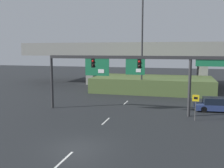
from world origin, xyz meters
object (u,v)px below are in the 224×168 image
at_px(signal_gantry, 126,66).
at_px(highway_light_pole_near, 142,30).
at_px(parked_sedan_near_right, 215,105).
at_px(speed_limit_sign, 196,104).

height_order(signal_gantry, highway_light_pole_near, highway_light_pole_near).
bearing_deg(highway_light_pole_near, parked_sedan_near_right, -41.21).
xyz_separation_m(highway_light_pole_near, parked_sedan_near_right, (9.08, -7.95, -8.52)).
distance_m(signal_gantry, highway_light_pole_near, 11.82).
bearing_deg(speed_limit_sign, parked_sedan_near_right, 64.06).
xyz_separation_m(signal_gantry, highway_light_pole_near, (-0.03, 10.98, 4.38)).
bearing_deg(parked_sedan_near_right, highway_light_pole_near, 133.36).
height_order(speed_limit_sign, highway_light_pole_near, highway_light_pole_near).
xyz_separation_m(speed_limit_sign, highway_light_pole_near, (-6.85, 12.53, 7.57)).
height_order(signal_gantry, parked_sedan_near_right, signal_gantry).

